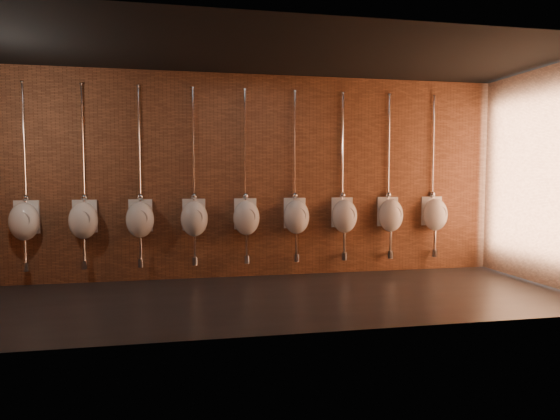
{
  "coord_description": "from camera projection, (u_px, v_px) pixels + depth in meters",
  "views": [
    {
      "loc": [
        -1.01,
        -6.35,
        1.62
      ],
      "look_at": [
        0.46,
        0.9,
        1.1
      ],
      "focal_mm": 32.0,
      "sensor_mm": 36.0,
      "label": 1
    }
  ],
  "objects": [
    {
      "name": "ground",
      "position": [
        260.0,
        299.0,
        6.53
      ],
      "size": [
        8.5,
        8.5,
        0.0
      ],
      "primitive_type": "plane",
      "color": "black",
      "rests_on": "ground"
    },
    {
      "name": "room_shell",
      "position": [
        259.0,
        144.0,
        6.39
      ],
      "size": [
        8.54,
        3.04,
        3.22
      ],
      "color": "black",
      "rests_on": "ground"
    },
    {
      "name": "urinal_3",
      "position": [
        194.0,
        218.0,
        7.62
      ],
      "size": [
        0.44,
        0.39,
        2.72
      ],
      "color": "white",
      "rests_on": "ground"
    },
    {
      "name": "urinal_8",
      "position": [
        435.0,
        214.0,
        8.42
      ],
      "size": [
        0.44,
        0.39,
        2.72
      ],
      "color": "white",
      "rests_on": "ground"
    },
    {
      "name": "urinal_7",
      "position": [
        391.0,
        215.0,
        8.26
      ],
      "size": [
        0.44,
        0.39,
        2.72
      ],
      "color": "white",
      "rests_on": "ground"
    },
    {
      "name": "urinal_1",
      "position": [
        83.0,
        220.0,
        7.31
      ],
      "size": [
        0.44,
        0.39,
        2.72
      ],
      "color": "white",
      "rests_on": "ground"
    },
    {
      "name": "urinal_5",
      "position": [
        296.0,
        216.0,
        7.94
      ],
      "size": [
        0.44,
        0.39,
        2.72
      ],
      "color": "white",
      "rests_on": "ground"
    },
    {
      "name": "urinal_2",
      "position": [
        140.0,
        219.0,
        7.47
      ],
      "size": [
        0.44,
        0.39,
        2.72
      ],
      "color": "white",
      "rests_on": "ground"
    },
    {
      "name": "urinal_0",
      "position": [
        24.0,
        221.0,
        7.15
      ],
      "size": [
        0.44,
        0.39,
        2.72
      ],
      "color": "white",
      "rests_on": "ground"
    },
    {
      "name": "urinal_6",
      "position": [
        344.0,
        215.0,
        8.1
      ],
      "size": [
        0.44,
        0.39,
        2.72
      ],
      "color": "white",
      "rests_on": "ground"
    },
    {
      "name": "urinal_4",
      "position": [
        246.0,
        217.0,
        7.78
      ],
      "size": [
        0.44,
        0.39,
        2.72
      ],
      "color": "white",
      "rests_on": "ground"
    }
  ]
}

